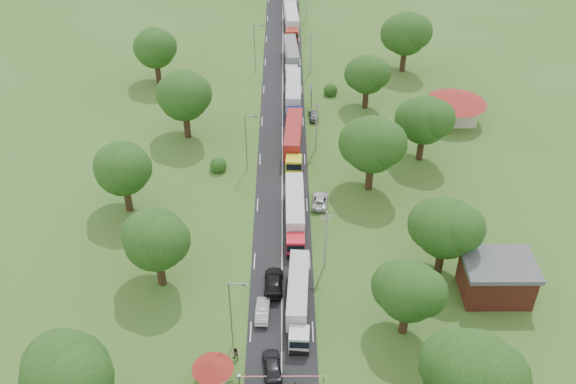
{
  "coord_description": "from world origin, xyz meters",
  "views": [
    {
      "loc": [
        0.47,
        -67.9,
        57.18
      ],
      "look_at": [
        0.84,
        5.12,
        3.0
      ],
      "focal_mm": 40.0,
      "sensor_mm": 36.0,
      "label": 1
    }
  ],
  "objects_px": {
    "boom_barrier": "(269,377)",
    "guard_booth": "(213,370)",
    "truck_0": "(298,298)",
    "car_lane_front": "(272,366)",
    "car_lane_mid": "(263,311)",
    "info_sign": "(311,93)"
  },
  "relations": [
    {
      "from": "car_lane_mid",
      "to": "boom_barrier",
      "type": "bearing_deg",
      "value": 97.63
    },
    {
      "from": "info_sign",
      "to": "car_lane_front",
      "type": "relative_size",
      "value": 0.85
    },
    {
      "from": "boom_barrier",
      "to": "info_sign",
      "type": "xyz_separation_m",
      "value": [
        6.56,
        60.0,
        2.11
      ]
    },
    {
      "from": "guard_booth",
      "to": "info_sign",
      "type": "relative_size",
      "value": 1.07
    },
    {
      "from": "car_lane_front",
      "to": "truck_0",
      "type": "bearing_deg",
      "value": -114.51
    },
    {
      "from": "truck_0",
      "to": "car_lane_mid",
      "type": "distance_m",
      "value": 4.49
    },
    {
      "from": "car_lane_front",
      "to": "guard_booth",
      "type": "bearing_deg",
      "value": 7.25
    },
    {
      "from": "guard_booth",
      "to": "truck_0",
      "type": "relative_size",
      "value": 0.32
    },
    {
      "from": "boom_barrier",
      "to": "truck_0",
      "type": "bearing_deg",
      "value": 72.52
    },
    {
      "from": "car_lane_mid",
      "to": "truck_0",
      "type": "bearing_deg",
      "value": -166.28
    },
    {
      "from": "info_sign",
      "to": "car_lane_mid",
      "type": "xyz_separation_m",
      "value": [
        -7.47,
        -50.38,
        -2.26
      ]
    },
    {
      "from": "truck_0",
      "to": "car_lane_front",
      "type": "distance_m",
      "value": 9.52
    },
    {
      "from": "boom_barrier",
      "to": "info_sign",
      "type": "relative_size",
      "value": 2.25
    },
    {
      "from": "info_sign",
      "to": "car_lane_front",
      "type": "xyz_separation_m",
      "value": [
        -6.2,
        -58.5,
        -2.18
      ]
    },
    {
      "from": "boom_barrier",
      "to": "guard_booth",
      "type": "relative_size",
      "value": 2.1
    },
    {
      "from": "guard_booth",
      "to": "car_lane_front",
      "type": "distance_m",
      "value": 6.52
    },
    {
      "from": "car_lane_mid",
      "to": "car_lane_front",
      "type": "bearing_deg",
      "value": 101.11
    },
    {
      "from": "boom_barrier",
      "to": "car_lane_front",
      "type": "relative_size",
      "value": 1.92
    },
    {
      "from": "truck_0",
      "to": "car_lane_mid",
      "type": "height_order",
      "value": "truck_0"
    },
    {
      "from": "boom_barrier",
      "to": "guard_booth",
      "type": "distance_m",
      "value": 5.98
    },
    {
      "from": "boom_barrier",
      "to": "info_sign",
      "type": "distance_m",
      "value": 60.39
    },
    {
      "from": "guard_booth",
      "to": "truck_0",
      "type": "bearing_deg",
      "value": 48.9
    }
  ]
}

